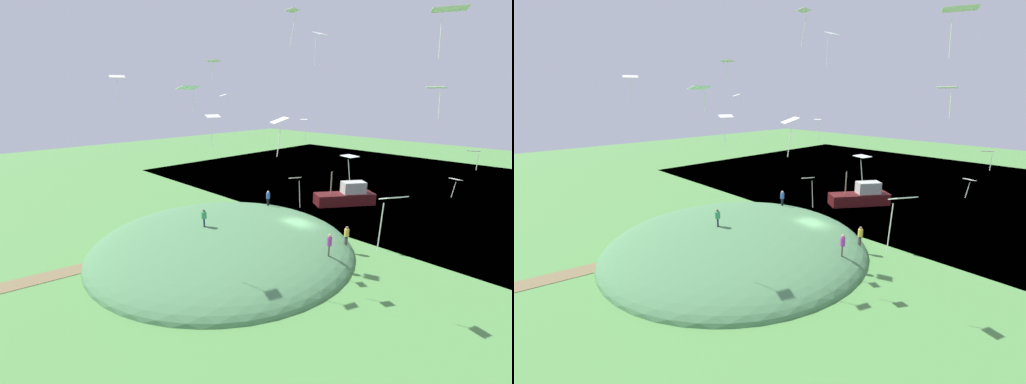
% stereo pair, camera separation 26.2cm
% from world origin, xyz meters
% --- Properties ---
extents(ground_plane, '(160.00, 160.00, 0.00)m').
position_xyz_m(ground_plane, '(0.00, 0.00, 0.00)').
color(ground_plane, '#4F8A43').
extents(lake_water, '(50.26, 80.00, 0.40)m').
position_xyz_m(lake_water, '(-28.84, 0.00, -0.20)').
color(lake_water, '#255078').
rests_on(lake_water, ground_plane).
extents(grass_hill, '(23.47, 23.14, 4.32)m').
position_xyz_m(grass_hill, '(6.36, -3.72, 0.00)').
color(grass_hill, '#4B7F4F').
rests_on(grass_hill, ground_plane).
extents(dirt_path, '(13.65, 4.01, 0.04)m').
position_xyz_m(dirt_path, '(20.62, -8.90, 0.02)').
color(dirt_path, olive).
rests_on(dirt_path, ground_plane).
extents(boat_on_lake, '(7.42, 6.14, 4.26)m').
position_xyz_m(boat_on_lake, '(-12.79, -2.81, 1.02)').
color(boat_on_lake, '#491213').
rests_on(boat_on_lake, lake_water).
extents(person_with_child, '(0.66, 0.66, 1.60)m').
position_xyz_m(person_with_child, '(7.85, -4.41, 3.13)').
color(person_with_child, '#20244E').
rests_on(person_with_child, grass_hill).
extents(person_on_hilltop, '(0.50, 0.50, 1.70)m').
position_xyz_m(person_on_hilltop, '(-2.10, -6.21, 2.49)').
color(person_on_hilltop, black).
rests_on(person_on_hilltop, grass_hill).
extents(person_walking_path, '(0.47, 0.47, 1.72)m').
position_xyz_m(person_walking_path, '(-0.55, 4.75, 1.82)').
color(person_walking_path, '#332A2A').
rests_on(person_walking_path, grass_hill).
extents(person_near_shore, '(0.52, 0.52, 1.84)m').
position_xyz_m(person_near_shore, '(3.11, 5.44, 2.35)').
color(person_near_shore, '#595247').
rests_on(person_near_shore, grass_hill).
extents(kite_0, '(1.11, 0.94, 2.13)m').
position_xyz_m(kite_0, '(9.98, 0.17, 11.83)').
color(kite_0, white).
extents(kite_1, '(1.12, 1.20, 1.67)m').
position_xyz_m(kite_1, '(12.96, 8.90, 12.20)').
color(kite_1, white).
extents(kite_2, '(0.75, 0.89, 1.30)m').
position_xyz_m(kite_2, '(-0.11, 13.34, 9.92)').
color(kite_2, white).
extents(kite_3, '(1.12, 1.31, 1.74)m').
position_xyz_m(kite_3, '(6.83, -3.73, 15.83)').
color(kite_3, white).
extents(kite_4, '(0.99, 0.69, 1.19)m').
position_xyz_m(kite_4, '(14.84, 4.79, 13.63)').
color(kite_4, white).
extents(kite_5, '(0.96, 1.14, 1.56)m').
position_xyz_m(kite_5, '(6.12, 8.43, 9.74)').
color(kite_5, white).
extents(kite_6, '(1.18, 1.36, 1.61)m').
position_xyz_m(kite_6, '(10.45, 14.40, 16.12)').
color(kite_6, white).
extents(kite_7, '(0.95, 0.87, 2.19)m').
position_xyz_m(kite_7, '(13.06, 14.28, 9.75)').
color(kite_7, white).
extents(kite_8, '(0.92, 0.83, 2.18)m').
position_xyz_m(kite_8, '(6.71, 4.85, 7.77)').
color(kite_8, white).
extents(kite_9, '(0.74, 0.85, 1.44)m').
position_xyz_m(kite_9, '(7.46, -1.72, 13.22)').
color(kite_9, white).
extents(kite_10, '(1.13, 0.95, 2.16)m').
position_xyz_m(kite_10, '(14.26, -4.46, 14.38)').
color(kite_10, white).
extents(kite_11, '(0.68, 0.51, 1.58)m').
position_xyz_m(kite_11, '(11.34, 8.11, 16.83)').
color(kite_11, silver).
extents(kite_12, '(0.74, 0.89, 1.48)m').
position_xyz_m(kite_12, '(-3.83, 11.58, 7.17)').
color(kite_12, silver).
extents(kite_13, '(0.60, 0.78, 1.26)m').
position_xyz_m(kite_13, '(9.08, 13.86, 13.55)').
color(kite_13, white).
extents(kite_14, '(0.65, 0.76, 1.92)m').
position_xyz_m(kite_14, '(-0.22, -0.07, 11.04)').
color(kite_14, white).
extents(kite_15, '(0.79, 0.54, 1.68)m').
position_xyz_m(kite_15, '(8.57, 7.65, 16.25)').
color(kite_15, white).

